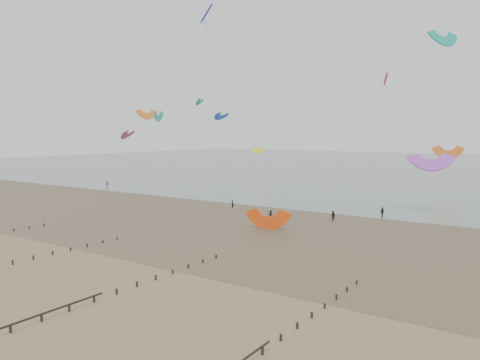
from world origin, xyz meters
TOP-DOWN VIEW (x-y plane):
  - ground at (0.00, 0.00)m, footprint 500.00×500.00m
  - sea_and_shore at (-4.08, 34.40)m, footprint 500.00×665.00m
  - kitesurfer_lead at (-16.48, 44.65)m, footprint 0.76×0.66m
  - kitesurfers at (27.04, 48.10)m, footprint 144.20×22.27m
  - grounded_kite at (0.04, 31.11)m, footprint 7.35×6.34m
  - kites_airborne at (-14.45, 97.20)m, footprint 231.80×128.45m

SIDE VIEW (x-z plane):
  - ground at x=0.00m, z-range 0.00..0.00m
  - grounded_kite at x=0.04m, z-range -1.74..1.74m
  - sea_and_shore at x=-4.08m, z-range -0.01..0.02m
  - kitesurfers at x=27.04m, z-range -0.07..1.80m
  - kitesurfer_lead at x=-16.48m, z-range 0.00..1.76m
  - kites_airborne at x=-14.45m, z-range 3.95..37.24m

